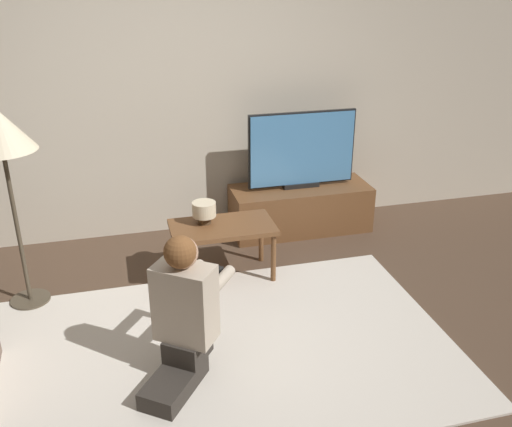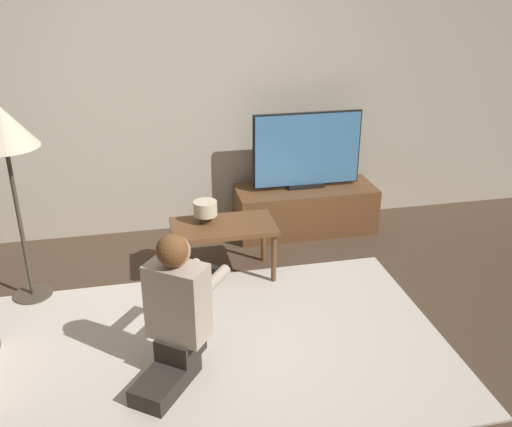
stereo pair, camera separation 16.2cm
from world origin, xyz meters
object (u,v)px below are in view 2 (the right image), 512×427
object	(u,v)px
tv	(307,151)
table_lamp	(205,210)
floor_lamp	(4,136)
coffee_table	(223,231)
person_kneeling	(176,310)

from	to	relation	value
tv	table_lamp	bearing A→B (deg)	-148.02
floor_lamp	tv	bearing A→B (deg)	16.80
coffee_table	table_lamp	bearing A→B (deg)	149.97
tv	floor_lamp	world-z (taller)	floor_lamp
tv	table_lamp	world-z (taller)	tv
coffee_table	floor_lamp	world-z (taller)	floor_lamp
floor_lamp	person_kneeling	world-z (taller)	floor_lamp
tv	person_kneeling	distance (m)	2.23
tv	table_lamp	xyz separation A→B (m)	(-0.98, -0.61, -0.21)
person_kneeling	coffee_table	bearing A→B (deg)	-75.87
coffee_table	table_lamp	distance (m)	0.21
tv	table_lamp	size ratio (longest dim) A/B	5.37
person_kneeling	table_lamp	xyz separation A→B (m)	(0.32, 1.17, 0.10)
coffee_table	person_kneeling	distance (m)	1.19
tv	table_lamp	distance (m)	1.17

